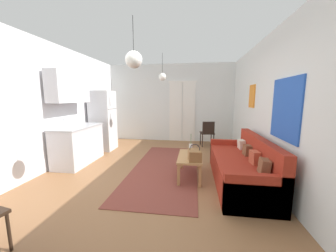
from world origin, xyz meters
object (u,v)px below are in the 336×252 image
object	(u,v)px
bamboo_vase	(191,148)
accent_chair	(208,132)
couch	(243,168)
refrigerator	(103,121)
handbag	(195,155)
coffee_table	(190,159)
pendant_lamp_far	(162,77)
pendant_lamp_near	(134,60)

from	to	relation	value
bamboo_vase	accent_chair	distance (m)	2.25
couch	bamboo_vase	xyz separation A→B (m)	(-0.97, 0.41, 0.23)
bamboo_vase	refrigerator	size ratio (longest dim) A/B	0.22
refrigerator	handbag	bearing A→B (deg)	-35.46
coffee_table	refrigerator	bearing A→B (deg)	147.60
couch	pendant_lamp_far	size ratio (longest dim) A/B	2.94
handbag	pendant_lamp_far	bearing A→B (deg)	115.96
pendant_lamp_near	bamboo_vase	bearing A→B (deg)	50.07
refrigerator	couch	bearing A→B (deg)	-26.57
accent_chair	coffee_table	bearing A→B (deg)	69.60
bamboo_vase	couch	bearing A→B (deg)	-23.12
bamboo_vase	pendant_lamp_far	xyz separation A→B (m)	(-0.82, 1.30, 1.61)
refrigerator	pendant_lamp_far	bearing A→B (deg)	-2.97
coffee_table	pendant_lamp_near	xyz separation A→B (m)	(-0.85, -0.75, 1.76)
couch	refrigerator	size ratio (longest dim) A/B	1.21
couch	pendant_lamp_near	size ratio (longest dim) A/B	2.85
refrigerator	pendant_lamp_far	size ratio (longest dim) A/B	2.43
couch	pendant_lamp_far	world-z (taller)	pendant_lamp_far
couch	pendant_lamp_far	distance (m)	3.09
handbag	pendant_lamp_far	distance (m)	2.60
bamboo_vase	pendant_lamp_far	bearing A→B (deg)	122.25
coffee_table	bamboo_vase	bearing A→B (deg)	88.24
handbag	refrigerator	distance (m)	3.37
pendant_lamp_far	accent_chair	bearing A→B (deg)	34.10
pendant_lamp_near	couch	bearing A→B (deg)	18.65
bamboo_vase	handbag	size ratio (longest dim) A/B	1.23
accent_chair	refrigerator	bearing A→B (deg)	5.33
couch	bamboo_vase	size ratio (longest dim) A/B	5.55
refrigerator	accent_chair	bearing A→B (deg)	14.20
handbag	bamboo_vase	bearing A→B (deg)	98.29
couch	handbag	world-z (taller)	couch
couch	coffee_table	bearing A→B (deg)	172.29
coffee_table	handbag	bearing A→B (deg)	-71.72
pendant_lamp_near	pendant_lamp_far	xyz separation A→B (m)	(0.04, 2.33, -0.00)
refrigerator	pendant_lamp_near	bearing A→B (deg)	-53.61
accent_chair	handbag	bearing A→B (deg)	72.50
bamboo_vase	coffee_table	bearing A→B (deg)	-91.76
couch	accent_chair	world-z (taller)	couch
pendant_lamp_near	pendant_lamp_far	size ratio (longest dim) A/B	1.03
accent_chair	pendant_lamp_near	size ratio (longest dim) A/B	1.09
refrigerator	pendant_lamp_near	xyz separation A→B (m)	(1.79, -2.43, 1.25)
handbag	pendant_lamp_near	bearing A→B (deg)	-152.94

